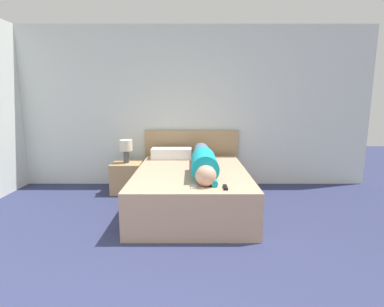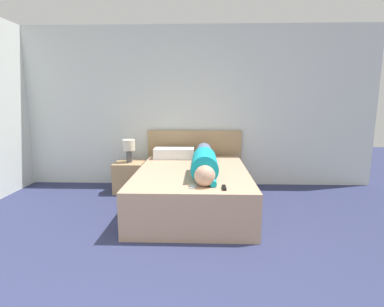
{
  "view_description": "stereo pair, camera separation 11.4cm",
  "coord_description": "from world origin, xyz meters",
  "px_view_note": "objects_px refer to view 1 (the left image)",
  "views": [
    {
      "loc": [
        0.23,
        -1.16,
        1.43
      ],
      "look_at": [
        0.23,
        2.5,
        0.77
      ],
      "focal_mm": 28.0,
      "sensor_mm": 36.0,
      "label": 1
    },
    {
      "loc": [
        0.35,
        -1.16,
        1.43
      ],
      "look_at": [
        0.23,
        2.5,
        0.77
      ],
      "focal_mm": 28.0,
      "sensor_mm": 36.0,
      "label": 2
    }
  ],
  "objects_px": {
    "nightstand": "(128,177)",
    "tv_remote": "(226,187)",
    "pillow_near_headboard": "(172,153)",
    "table_lamp": "(127,147)",
    "person_lying": "(204,161)",
    "cell_phone": "(194,187)",
    "bed": "(192,189)"
  },
  "relations": [
    {
      "from": "nightstand",
      "to": "tv_remote",
      "type": "relative_size",
      "value": 3.1
    },
    {
      "from": "pillow_near_headboard",
      "to": "tv_remote",
      "type": "height_order",
      "value": "pillow_near_headboard"
    },
    {
      "from": "table_lamp",
      "to": "tv_remote",
      "type": "xyz_separation_m",
      "value": [
        1.36,
        -1.53,
        -0.17
      ]
    },
    {
      "from": "person_lying",
      "to": "cell_phone",
      "type": "bearing_deg",
      "value": -100.26
    },
    {
      "from": "person_lying",
      "to": "table_lamp",
      "type": "bearing_deg",
      "value": 146.01
    },
    {
      "from": "nightstand",
      "to": "pillow_near_headboard",
      "type": "height_order",
      "value": "pillow_near_headboard"
    },
    {
      "from": "bed",
      "to": "cell_phone",
      "type": "relative_size",
      "value": 15.47
    },
    {
      "from": "tv_remote",
      "to": "pillow_near_headboard",
      "type": "bearing_deg",
      "value": 112.37
    },
    {
      "from": "tv_remote",
      "to": "cell_phone",
      "type": "height_order",
      "value": "tv_remote"
    },
    {
      "from": "nightstand",
      "to": "pillow_near_headboard",
      "type": "bearing_deg",
      "value": 7.28
    },
    {
      "from": "bed",
      "to": "person_lying",
      "type": "bearing_deg",
      "value": -22.77
    },
    {
      "from": "pillow_near_headboard",
      "to": "cell_phone",
      "type": "distance_m",
      "value": 1.62
    },
    {
      "from": "nightstand",
      "to": "table_lamp",
      "type": "bearing_deg",
      "value": -90.0
    },
    {
      "from": "table_lamp",
      "to": "person_lying",
      "type": "relative_size",
      "value": 0.21
    },
    {
      "from": "nightstand",
      "to": "pillow_near_headboard",
      "type": "relative_size",
      "value": 0.75
    },
    {
      "from": "nightstand",
      "to": "person_lying",
      "type": "distance_m",
      "value": 1.46
    },
    {
      "from": "table_lamp",
      "to": "tv_remote",
      "type": "relative_size",
      "value": 2.36
    },
    {
      "from": "bed",
      "to": "nightstand",
      "type": "bearing_deg",
      "value": 144.49
    },
    {
      "from": "nightstand",
      "to": "person_lying",
      "type": "xyz_separation_m",
      "value": [
        1.16,
        -0.78,
        0.42
      ]
    },
    {
      "from": "table_lamp",
      "to": "tv_remote",
      "type": "distance_m",
      "value": 2.05
    },
    {
      "from": "table_lamp",
      "to": "pillow_near_headboard",
      "type": "xyz_separation_m",
      "value": [
        0.69,
        0.09,
        -0.11
      ]
    },
    {
      "from": "pillow_near_headboard",
      "to": "person_lying",
      "type": "bearing_deg",
      "value": -61.8
    },
    {
      "from": "person_lying",
      "to": "tv_remote",
      "type": "bearing_deg",
      "value": -75.1
    },
    {
      "from": "table_lamp",
      "to": "pillow_near_headboard",
      "type": "bearing_deg",
      "value": 7.28
    },
    {
      "from": "bed",
      "to": "table_lamp",
      "type": "relative_size",
      "value": 5.68
    },
    {
      "from": "bed",
      "to": "person_lying",
      "type": "height_order",
      "value": "person_lying"
    },
    {
      "from": "table_lamp",
      "to": "cell_phone",
      "type": "bearing_deg",
      "value": -55.29
    },
    {
      "from": "table_lamp",
      "to": "cell_phone",
      "type": "height_order",
      "value": "table_lamp"
    },
    {
      "from": "bed",
      "to": "tv_remote",
      "type": "bearing_deg",
      "value": -66.44
    },
    {
      "from": "bed",
      "to": "tv_remote",
      "type": "height_order",
      "value": "tv_remote"
    },
    {
      "from": "bed",
      "to": "pillow_near_headboard",
      "type": "height_order",
      "value": "pillow_near_headboard"
    },
    {
      "from": "tv_remote",
      "to": "cell_phone",
      "type": "xyz_separation_m",
      "value": [
        -0.33,
        0.04,
        -0.01
      ]
    }
  ]
}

